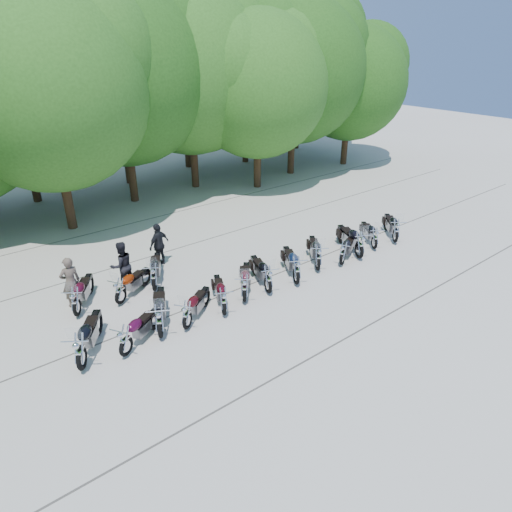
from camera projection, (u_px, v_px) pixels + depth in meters
ground at (282, 298)px, 16.19m from camera, size 90.00×90.00×0.00m
tree_3 at (47, 90)px, 19.30m from camera, size 8.70×8.70×10.67m
tree_4 at (120, 74)px, 22.76m from camera, size 9.13×9.13×11.20m
tree_5 at (189, 72)px, 25.16m from camera, size 9.04×9.04×11.10m
tree_6 at (257, 86)px, 25.47m from camera, size 8.00×8.00×9.82m
tree_7 at (294, 71)px, 27.94m from camera, size 8.79×8.79×10.79m
tree_8 at (350, 83)px, 30.53m from camera, size 7.53×7.53×9.25m
tree_11 at (15, 98)px, 23.19m from camera, size 7.56×7.56×9.28m
tree_12 at (118, 86)px, 26.24m from camera, size 7.88×7.88×9.67m
tree_13 at (183, 75)px, 29.56m from camera, size 8.31×8.31×10.20m
tree_14 at (245, 77)px, 30.92m from camera, size 8.02×8.02×9.84m
tree_15 at (299, 55)px, 34.37m from camera, size 9.67×9.67×11.86m
motorcycle_0 at (80, 351)px, 12.45m from camera, size 1.94×2.35×1.33m
motorcycle_1 at (125, 340)px, 13.02m from camera, size 2.12×1.60×1.18m
motorcycle_2 at (159, 320)px, 13.79m from camera, size 1.76×2.37×1.32m
motorcycle_3 at (187, 314)px, 14.23m from camera, size 2.03×1.68×1.15m
motorcycle_4 at (223, 301)px, 14.94m from camera, size 1.48×2.13×1.17m
motorcycle_5 at (245, 287)px, 15.66m from camera, size 1.88×2.08×1.22m
motorcycle_6 at (268, 279)px, 16.19m from camera, size 1.43×2.31×1.25m
motorcycle_7 at (297, 270)px, 16.76m from camera, size 1.75×2.36×1.31m
motorcycle_8 at (318, 257)px, 17.74m from camera, size 1.93×2.23×1.29m
motorcycle_9 at (343, 253)px, 18.20m from camera, size 2.13×1.49×1.17m
motorcycle_10 at (360, 244)px, 18.69m from camera, size 1.65×2.50×1.36m
motorcycle_11 at (375, 238)px, 19.56m from camera, size 1.65×2.06×1.16m
motorcycle_12 at (396, 230)px, 20.14m from camera, size 1.99×2.17×1.28m
motorcycle_13 at (76, 301)px, 14.87m from camera, size 1.77×2.14×1.22m
motorcycle_14 at (120, 290)px, 15.56m from camera, size 2.07×1.56×1.15m
motorcycle_15 at (154, 276)px, 16.34m from camera, size 1.76×2.26×1.26m
rider_0 at (71, 282)px, 15.39m from camera, size 0.67×0.45×1.83m
rider_1 at (122, 265)px, 16.50m from camera, size 0.91×0.73×1.82m
rider_2 at (159, 245)px, 18.15m from camera, size 1.14×0.78×1.79m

